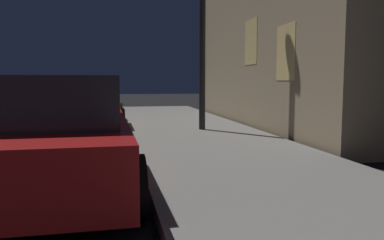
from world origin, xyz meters
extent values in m
cube|color=maroon|center=(2.85, 4.48, 0.57)|extent=(1.91, 4.48, 0.64)
cube|color=#1E2328|center=(2.85, 4.29, 1.15)|extent=(1.66, 2.47, 0.56)
cylinder|color=black|center=(1.90, 5.85, 0.33)|extent=(0.23, 0.66, 0.66)
cylinder|color=black|center=(3.76, 5.88, 0.33)|extent=(0.23, 0.66, 0.66)
cylinder|color=black|center=(3.80, 3.12, 0.33)|extent=(0.23, 0.66, 0.66)
cube|color=gold|center=(2.85, 10.50, 0.57)|extent=(1.87, 4.19, 0.64)
cube|color=#1E2328|center=(2.85, 10.41, 1.15)|extent=(1.64, 1.90, 0.56)
cylinder|color=black|center=(1.91, 11.79, 0.33)|extent=(0.22, 0.66, 0.66)
cylinder|color=black|center=(3.78, 11.80, 0.33)|extent=(0.22, 0.66, 0.66)
cylinder|color=black|center=(1.92, 9.20, 0.33)|extent=(0.22, 0.66, 0.66)
cylinder|color=black|center=(3.79, 9.20, 0.33)|extent=(0.22, 0.66, 0.66)
cube|color=black|center=(2.85, 17.31, 0.57)|extent=(1.84, 4.46, 0.64)
cube|color=#1E2328|center=(2.85, 17.12, 1.15)|extent=(1.60, 2.11, 0.56)
cylinder|color=black|center=(1.93, 18.67, 0.33)|extent=(0.23, 0.66, 0.66)
cylinder|color=black|center=(3.74, 18.70, 0.33)|extent=(0.23, 0.66, 0.66)
cylinder|color=black|center=(1.96, 15.92, 0.33)|extent=(0.23, 0.66, 0.66)
cylinder|color=black|center=(3.77, 15.95, 0.33)|extent=(0.23, 0.66, 0.66)
cube|color=#B7B7BF|center=(2.85, 23.93, 0.57)|extent=(1.98, 4.59, 0.64)
cube|color=#1E2328|center=(2.85, 23.88, 1.15)|extent=(1.68, 2.29, 0.56)
cylinder|color=black|center=(1.88, 25.30, 0.33)|extent=(0.24, 0.67, 0.66)
cylinder|color=black|center=(3.72, 25.37, 0.33)|extent=(0.24, 0.67, 0.66)
cylinder|color=black|center=(1.98, 22.50, 0.33)|extent=(0.24, 0.67, 0.66)
cylinder|color=black|center=(3.82, 22.56, 0.33)|extent=(0.24, 0.67, 0.66)
cylinder|color=black|center=(5.82, 8.90, 2.92)|extent=(0.16, 0.16, 5.55)
cube|color=#F2D17F|center=(7.32, 7.27, 1.99)|extent=(0.06, 0.90, 1.20)
cube|color=#F2D17F|center=(7.32, 9.44, 2.41)|extent=(0.06, 0.90, 1.20)
camera|label=1|loc=(3.62, -0.65, 1.38)|focal=36.39mm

